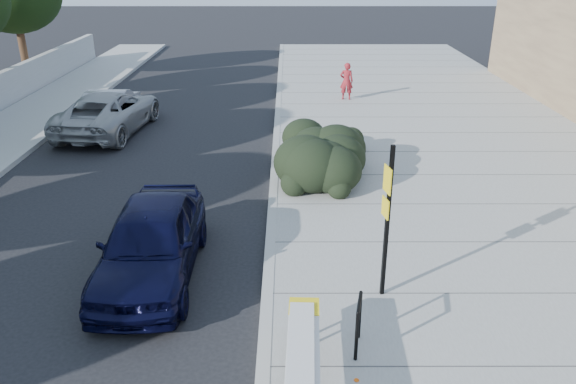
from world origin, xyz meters
name	(u,v)px	position (x,y,z in m)	size (l,w,h in m)	color
ground	(267,300)	(0.00, 0.00, 0.00)	(120.00, 120.00, 0.00)	black
sidewalk_near	(482,191)	(5.60, 5.00, 0.07)	(11.20, 50.00, 0.15)	gray
curb_near	(273,191)	(0.00, 5.00, 0.08)	(0.22, 50.00, 0.17)	#9E9E99
bench	(303,352)	(0.60, -2.34, 0.71)	(0.58, 2.37, 0.71)	gray
bike_rack	(358,320)	(1.49, -1.56, 0.69)	(0.17, 0.61, 0.90)	black
sign_post	(387,214)	(2.11, 0.00, 1.78)	(0.14, 0.33, 2.91)	black
hedge	(327,143)	(1.50, 6.45, 0.94)	(2.09, 4.19, 1.57)	black
sedan_navy	(151,241)	(-2.31, 0.91, 0.76)	(1.79, 4.45, 1.52)	black
wagon_silver	(111,107)	(-6.19, 11.54, 0.68)	(1.43, 4.10, 1.35)	#A5A6AA
suv_silver	(109,112)	(-6.00, 10.66, 0.72)	(2.40, 5.21, 1.45)	#949799
pedestrian	(346,81)	(2.88, 14.80, 0.93)	(0.57, 0.37, 1.55)	maroon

